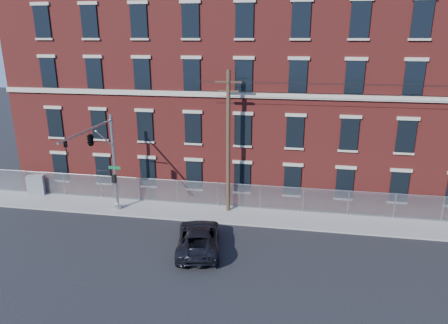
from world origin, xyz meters
name	(u,v)px	position (x,y,z in m)	size (l,w,h in m)	color
ground	(180,247)	(0.00, 0.00, 0.00)	(140.00, 140.00, 0.00)	black
sidewalk	(373,225)	(12.00, 5.00, 0.06)	(65.00, 3.00, 0.12)	gray
mill_building	(365,88)	(12.00, 13.93, 8.15)	(55.30, 14.32, 16.30)	maroon
chain_link_fence	(371,204)	(12.00, 6.30, 1.06)	(59.06, 0.06, 1.85)	#A5A8AD
traffic_signal_mast	(97,147)	(-6.00, 2.18, 5.39)	(0.90, 6.75, 7.00)	#9EA0A5
utility_pole_near	(228,141)	(2.00, 5.60, 5.34)	(1.80, 0.28, 10.00)	#423121
pickup_truck	(198,238)	(1.14, -0.02, 0.74)	(2.44, 5.30, 1.47)	black
utility_cabinet	(36,185)	(-13.56, 6.00, 0.91)	(1.26, 0.63, 1.57)	slate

